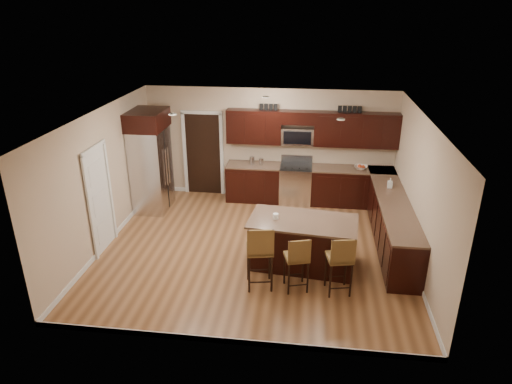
# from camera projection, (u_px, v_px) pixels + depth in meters

# --- Properties ---
(floor) EXTENTS (6.00, 6.00, 0.00)m
(floor) POSITION_uv_depth(u_px,v_px,m) (255.00, 249.00, 9.09)
(floor) COLOR #905F39
(floor) RESTS_ON ground
(ceiling) EXTENTS (6.00, 6.00, 0.00)m
(ceiling) POSITION_uv_depth(u_px,v_px,m) (255.00, 116.00, 8.04)
(ceiling) COLOR silver
(ceiling) RESTS_ON wall_back
(wall_back) EXTENTS (6.00, 0.00, 6.00)m
(wall_back) POSITION_uv_depth(u_px,v_px,m) (269.00, 144.00, 11.08)
(wall_back) COLOR #C5AC8E
(wall_back) RESTS_ON floor
(wall_left) EXTENTS (0.00, 5.50, 5.50)m
(wall_left) POSITION_uv_depth(u_px,v_px,m) (103.00, 179.00, 8.91)
(wall_left) COLOR #C5AC8E
(wall_left) RESTS_ON floor
(wall_right) EXTENTS (0.00, 5.50, 5.50)m
(wall_right) POSITION_uv_depth(u_px,v_px,m) (420.00, 194.00, 8.21)
(wall_right) COLOR #C5AC8E
(wall_right) RESTS_ON floor
(base_cabinets) EXTENTS (4.02, 3.96, 0.92)m
(base_cabinets) POSITION_uv_depth(u_px,v_px,m) (349.00, 203.00, 10.01)
(base_cabinets) COLOR black
(base_cabinets) RESTS_ON floor
(upper_cabinets) EXTENTS (4.00, 0.33, 0.80)m
(upper_cabinets) POSITION_uv_depth(u_px,v_px,m) (313.00, 128.00, 10.61)
(upper_cabinets) COLOR black
(upper_cabinets) RESTS_ON wall_back
(range) EXTENTS (0.76, 0.64, 1.11)m
(range) POSITION_uv_depth(u_px,v_px,m) (296.00, 183.00, 11.07)
(range) COLOR silver
(range) RESTS_ON floor
(microwave) EXTENTS (0.76, 0.31, 0.40)m
(microwave) POSITION_uv_depth(u_px,v_px,m) (298.00, 136.00, 10.76)
(microwave) COLOR silver
(microwave) RESTS_ON upper_cabinets
(doorway) EXTENTS (0.85, 0.03, 2.06)m
(doorway) POSITION_uv_depth(u_px,v_px,m) (203.00, 154.00, 11.38)
(doorway) COLOR black
(doorway) RESTS_ON floor
(pantry_door) EXTENTS (0.03, 0.80, 2.04)m
(pantry_door) POSITION_uv_depth(u_px,v_px,m) (99.00, 201.00, 8.76)
(pantry_door) COLOR white
(pantry_door) RESTS_ON floor
(letter_decor) EXTENTS (2.20, 0.03, 0.15)m
(letter_decor) POSITION_uv_depth(u_px,v_px,m) (308.00, 108.00, 10.45)
(letter_decor) COLOR black
(letter_decor) RESTS_ON upper_cabinets
(island) EXTENTS (2.04, 1.22, 0.92)m
(island) POSITION_uv_depth(u_px,v_px,m) (302.00, 244.00, 8.40)
(island) COLOR black
(island) RESTS_ON floor
(stool_left) EXTENTS (0.52, 0.52, 1.18)m
(stool_left) POSITION_uv_depth(u_px,v_px,m) (260.00, 250.00, 7.58)
(stool_left) COLOR brown
(stool_left) RESTS_ON floor
(stool_mid) EXTENTS (0.47, 0.47, 1.02)m
(stool_mid) POSITION_uv_depth(u_px,v_px,m) (297.00, 258.00, 7.56)
(stool_mid) COLOR brown
(stool_mid) RESTS_ON floor
(stool_right) EXTENTS (0.48, 0.48, 1.08)m
(stool_right) POSITION_uv_depth(u_px,v_px,m) (341.00, 259.00, 7.46)
(stool_right) COLOR brown
(stool_right) RESTS_ON floor
(refrigerator) EXTENTS (0.79, 1.03, 2.35)m
(refrigerator) POSITION_uv_depth(u_px,v_px,m) (151.00, 160.00, 10.43)
(refrigerator) COLOR silver
(refrigerator) RESTS_ON floor
(floor_mat) EXTENTS (0.92, 0.74, 0.01)m
(floor_mat) POSITION_uv_depth(u_px,v_px,m) (277.00, 223.00, 10.14)
(floor_mat) COLOR brown
(floor_mat) RESTS_ON floor
(fruit_bowl) EXTENTS (0.37, 0.37, 0.07)m
(fruit_bowl) POSITION_uv_depth(u_px,v_px,m) (361.00, 167.00, 10.70)
(fruit_bowl) COLOR silver
(fruit_bowl) RESTS_ON base_cabinets
(soap_bottle) EXTENTS (0.10, 0.10, 0.22)m
(soap_bottle) POSITION_uv_depth(u_px,v_px,m) (390.00, 183.00, 9.60)
(soap_bottle) COLOR #B2B2B2
(soap_bottle) RESTS_ON base_cabinets
(canister_tall) EXTENTS (0.12, 0.12, 0.19)m
(canister_tall) POSITION_uv_depth(u_px,v_px,m) (252.00, 160.00, 10.98)
(canister_tall) COLOR silver
(canister_tall) RESTS_ON base_cabinets
(canister_short) EXTENTS (0.11, 0.11, 0.16)m
(canister_short) POSITION_uv_depth(u_px,v_px,m) (261.00, 162.00, 10.96)
(canister_short) COLOR silver
(canister_short) RESTS_ON base_cabinets
(island_jar) EXTENTS (0.10, 0.10, 0.10)m
(island_jar) POSITION_uv_depth(u_px,v_px,m) (276.00, 216.00, 8.25)
(island_jar) COLOR white
(island_jar) RESTS_ON island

